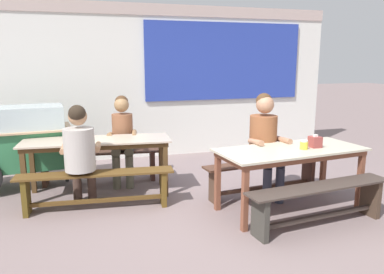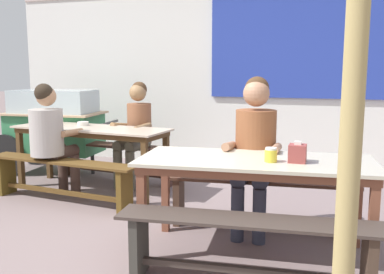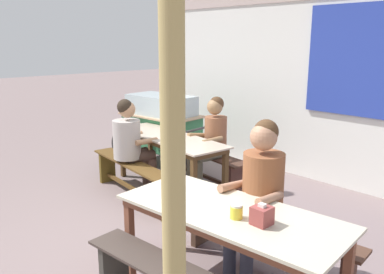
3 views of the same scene
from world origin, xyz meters
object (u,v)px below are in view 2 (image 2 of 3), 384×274
(dining_table_far, at_px, (91,134))
(food_cart, at_px, (53,124))
(dining_table_near, at_px, (255,168))
(bench_near_front, at_px, (248,243))
(person_right_near_table, at_px, (255,144))
(bench_far_front, at_px, (61,174))
(bench_far_back, at_px, (117,156))
(person_left_back_turned, at_px, (51,133))
(tissue_box, at_px, (297,153))
(person_center_facing, at_px, (136,126))
(wooden_support_post, at_px, (351,138))
(soup_bowl, at_px, (83,124))
(bench_near_back, at_px, (259,196))
(condiment_jar, at_px, (271,155))

(dining_table_far, xyz_separation_m, food_cart, (-0.99, 0.65, 0.00))
(dining_table_far, distance_m, dining_table_near, 2.46)
(bench_near_front, relative_size, person_right_near_table, 1.29)
(bench_far_front, distance_m, bench_near_front, 2.55)
(bench_far_back, relative_size, person_left_back_turned, 1.41)
(bench_near_front, xyz_separation_m, tissue_box, (0.25, 0.51, 0.52))
(person_center_facing, xyz_separation_m, wooden_support_post, (2.40, -2.69, 0.38))
(dining_table_near, height_order, person_center_facing, person_center_facing)
(bench_near_front, distance_m, food_cart, 3.99)
(bench_far_front, relative_size, food_cart, 1.09)
(person_left_back_turned, xyz_separation_m, wooden_support_post, (3.00, -1.82, 0.37))
(food_cart, relative_size, soup_bowl, 12.65)
(bench_near_back, xyz_separation_m, condiment_jar, (0.18, -0.60, 0.49))
(bench_far_front, relative_size, bench_near_back, 1.08)
(person_center_facing, distance_m, person_right_near_table, 2.03)
(food_cart, distance_m, person_center_facing, 1.39)
(dining_table_far, height_order, person_center_facing, person_center_facing)
(bench_far_back, xyz_separation_m, wooden_support_post, (2.73, -2.80, 0.80))
(bench_far_back, height_order, tissue_box, tissue_box)
(bench_near_front, height_order, person_center_facing, person_center_facing)
(food_cart, bearing_deg, person_center_facing, -9.62)
(bench_far_back, bearing_deg, bench_near_back, -30.21)
(dining_table_near, relative_size, person_right_near_table, 1.34)
(soup_bowl, xyz_separation_m, wooden_support_post, (2.94, -2.38, 0.33))
(bench_near_back, relative_size, food_cart, 1.01)
(bench_far_front, xyz_separation_m, person_left_back_turned, (-0.16, 0.08, 0.43))
(tissue_box, distance_m, soup_bowl, 2.93)
(bench_far_back, height_order, wooden_support_post, wooden_support_post)
(person_left_back_turned, distance_m, tissue_box, 2.78)
(tissue_box, height_order, condiment_jar, tissue_box)
(person_right_near_table, bearing_deg, bench_far_back, 148.19)
(bench_far_front, bearing_deg, dining_table_far, 84.35)
(bench_far_back, bearing_deg, bench_near_front, -46.20)
(condiment_jar, relative_size, soup_bowl, 0.79)
(tissue_box, relative_size, soup_bowl, 1.14)
(food_cart, relative_size, person_right_near_table, 1.25)
(person_left_back_turned, bearing_deg, bench_far_back, 74.66)
(person_center_facing, bearing_deg, person_left_back_turned, -124.56)
(food_cart, xyz_separation_m, tissue_box, (3.45, -1.86, 0.14))
(bench_near_back, bearing_deg, bench_far_front, 176.40)
(bench_far_back, bearing_deg, dining_table_far, -95.65)
(bench_far_back, xyz_separation_m, condiment_jar, (2.22, -1.79, 0.50))
(soup_bowl, distance_m, wooden_support_post, 3.80)
(tissue_box, bearing_deg, wooden_support_post, -73.25)
(bench_far_front, bearing_deg, bench_near_front, -27.79)
(bench_near_front, bearing_deg, wooden_support_post, -44.11)
(dining_table_far, distance_m, wooden_support_post, 3.62)
(person_left_back_turned, bearing_deg, dining_table_far, 64.42)
(bench_near_front, xyz_separation_m, person_center_facing, (-1.82, 2.14, 0.42))
(bench_far_back, xyz_separation_m, person_left_back_turned, (-0.27, -0.98, 0.43))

